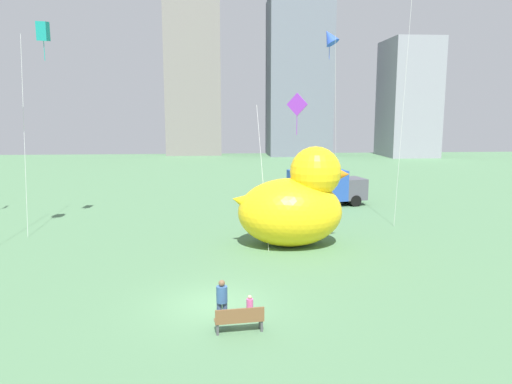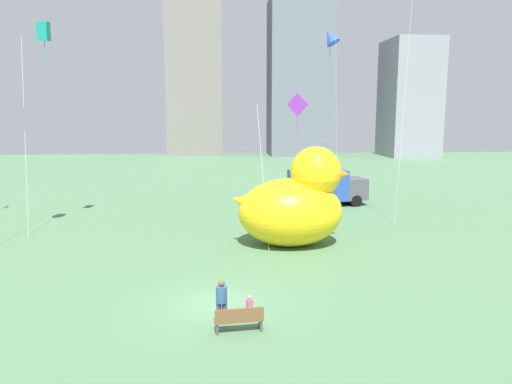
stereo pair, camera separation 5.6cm
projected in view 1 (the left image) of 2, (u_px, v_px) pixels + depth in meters
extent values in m
plane|color=#507C54|center=(216.00, 305.00, 19.00)|extent=(140.00, 140.00, 0.00)
cube|color=brown|center=(239.00, 320.00, 16.65)|extent=(1.71, 0.63, 0.06)
cube|color=brown|center=(240.00, 315.00, 16.42)|extent=(1.66, 0.25, 0.45)
cube|color=#47474C|center=(217.00, 328.00, 16.54)|extent=(0.12, 0.38, 0.39)
cube|color=#47474C|center=(261.00, 324.00, 16.82)|extent=(0.12, 0.38, 0.39)
cylinder|color=#38476B|center=(219.00, 313.00, 17.29)|extent=(0.18, 0.18, 0.78)
cylinder|color=#38476B|center=(225.00, 313.00, 17.31)|extent=(0.18, 0.18, 0.78)
cylinder|color=#33598C|center=(222.00, 294.00, 17.19)|extent=(0.39, 0.39, 0.59)
sphere|color=brown|center=(222.00, 283.00, 17.12)|extent=(0.23, 0.23, 0.23)
cylinder|color=silver|center=(248.00, 315.00, 17.46)|extent=(0.11, 0.11, 0.49)
cylinder|color=silver|center=(252.00, 315.00, 17.47)|extent=(0.11, 0.11, 0.49)
cylinder|color=#D85999|center=(250.00, 304.00, 17.40)|extent=(0.24, 0.24, 0.36)
sphere|color=#D8AD8C|center=(250.00, 297.00, 17.35)|extent=(0.14, 0.14, 0.14)
ellipsoid|color=yellow|center=(290.00, 212.00, 27.23)|extent=(5.81, 4.29, 3.79)
sphere|color=yellow|center=(315.00, 172.00, 26.97)|extent=(2.83, 2.83, 2.83)
cone|color=orange|center=(338.00, 174.00, 27.09)|extent=(1.27, 1.27, 1.27)
cone|color=yellow|center=(245.00, 202.00, 26.94)|extent=(1.73, 1.52, 1.82)
cube|color=#264CA5|center=(317.00, 185.00, 38.80)|extent=(4.74, 3.10, 2.40)
cube|color=#4C4C56|center=(352.00, 188.00, 39.66)|extent=(2.11, 2.58, 1.68)
cylinder|color=black|center=(349.00, 199.00, 39.74)|extent=(1.35, 2.53, 0.90)
cylinder|color=black|center=(306.00, 201.00, 38.74)|extent=(1.35, 2.53, 0.90)
cube|color=gray|center=(194.00, 72.00, 86.51)|extent=(9.41, 11.28, 28.55)
cube|color=slate|center=(299.00, 78.00, 83.58)|extent=(10.47, 9.11, 26.12)
cube|color=gray|center=(408.00, 99.00, 81.88)|extent=(8.00, 9.92, 19.17)
cylinder|color=silver|center=(262.00, 175.00, 27.58)|extent=(0.37, 3.92, 7.83)
cube|color=purple|center=(297.00, 104.00, 27.27)|extent=(1.10, 0.75, 1.27)
cylinder|color=purple|center=(297.00, 121.00, 27.41)|extent=(0.04, 0.04, 1.60)
cylinder|color=silver|center=(406.00, 73.00, 30.98)|extent=(0.95, 0.80, 19.70)
cylinder|color=silver|center=(24.00, 134.00, 29.63)|extent=(0.63, 2.86, 12.14)
cube|color=teal|center=(43.00, 31.00, 29.05)|extent=(0.68, 0.77, 1.19)
cylinder|color=teal|center=(44.00, 47.00, 29.20)|extent=(0.04, 0.04, 1.60)
cylinder|color=silver|center=(336.00, 122.00, 38.84)|extent=(0.71, 1.16, 13.17)
cone|color=blue|center=(330.00, 37.00, 38.07)|extent=(1.86, 1.71, 1.51)
cylinder|color=blue|center=(329.00, 49.00, 38.22)|extent=(0.04, 0.04, 1.60)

